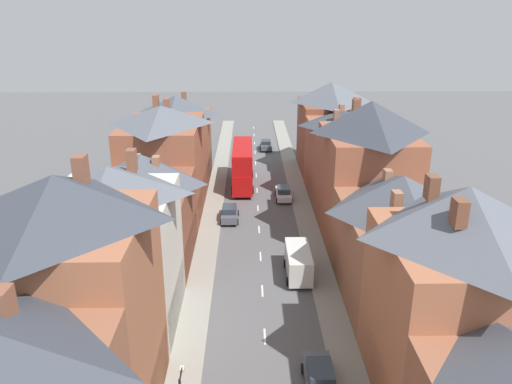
# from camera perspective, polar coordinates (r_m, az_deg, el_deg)

# --- Properties ---
(pavement_left) EXTENTS (2.20, 104.00, 0.14)m
(pavement_left) POSITION_cam_1_polar(r_m,az_deg,el_deg) (53.52, -5.17, -3.39)
(pavement_left) COLOR gray
(pavement_left) RESTS_ON ground
(pavement_right) EXTENTS (2.20, 104.00, 0.14)m
(pavement_right) POSITION_cam_1_polar(r_m,az_deg,el_deg) (53.73, 5.76, -3.31)
(pavement_right) COLOR gray
(pavement_right) RESTS_ON ground
(centre_line_dashes) EXTENTS (0.14, 97.80, 0.01)m
(centre_line_dashes) POSITION_cam_1_polar(r_m,az_deg,el_deg) (51.58, 0.36, -4.31)
(centre_line_dashes) COLOR silver
(centre_line_dashes) RESTS_ON ground
(terrace_row_left) EXTENTS (8.00, 69.17, 14.44)m
(terrace_row_left) POSITION_cam_1_polar(r_m,az_deg,el_deg) (37.59, -14.91, -4.85)
(terrace_row_left) COLOR #B2704C
(terrace_row_left) RESTS_ON ground
(terrace_row_right) EXTENTS (8.00, 73.76, 13.57)m
(terrace_row_right) POSITION_cam_1_polar(r_m,az_deg,el_deg) (41.09, 15.07, -2.73)
(terrace_row_right) COLOR brown
(terrace_row_right) RESTS_ON ground
(double_decker_bus_lead) EXTENTS (2.74, 10.80, 5.30)m
(double_decker_bus_lead) POSITION_cam_1_polar(r_m,az_deg,el_deg) (63.54, -1.55, 3.12)
(double_decker_bus_lead) COLOR #B70F0F
(double_decker_bus_lead) RESTS_ON ground
(car_near_blue) EXTENTS (1.90, 3.87, 1.64)m
(car_near_blue) POSITION_cam_1_polar(r_m,az_deg,el_deg) (81.14, 1.14, 5.40)
(car_near_blue) COLOR #4C515B
(car_near_blue) RESTS_ON ground
(car_parked_left_a) EXTENTS (1.90, 4.08, 1.66)m
(car_parked_left_a) POSITION_cam_1_polar(r_m,az_deg,el_deg) (53.57, -3.02, -2.42)
(car_parked_left_a) COLOR #4C515B
(car_parked_left_a) RESTS_ON ground
(car_parked_right_a) EXTENTS (1.90, 4.19, 1.64)m
(car_parked_right_a) POSITION_cam_1_polar(r_m,az_deg,el_deg) (31.71, 7.32, -20.21)
(car_parked_right_a) COLOR #4C515B
(car_parked_right_a) RESTS_ON ground
(car_mid_black) EXTENTS (1.90, 4.21, 1.59)m
(car_mid_black) POSITION_cam_1_polar(r_m,az_deg,el_deg) (59.55, 3.15, -0.11)
(car_mid_black) COLOR silver
(car_mid_black) RESTS_ON ground
(delivery_van) EXTENTS (2.20, 5.20, 2.41)m
(delivery_van) POSITION_cam_1_polar(r_m,az_deg,el_deg) (42.56, 4.86, -7.94)
(delivery_van) COLOR silver
(delivery_van) RESTS_ON ground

